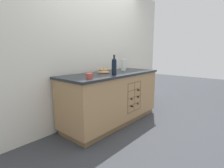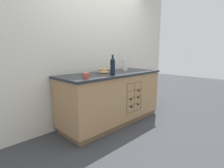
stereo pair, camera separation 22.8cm
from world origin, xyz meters
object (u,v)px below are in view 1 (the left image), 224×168
Objects in this scene: fruit_bowl at (104,70)px; ceramic_mug at (89,76)px; standing_wine_bottle at (114,66)px; white_pitcher at (124,65)px.

ceramic_mug is at bearing -152.66° from fruit_bowl.
fruit_bowl is 0.37m from standing_wine_bottle.
standing_wine_bottle is at bearing -1.48° from ceramic_mug.
fruit_bowl is at bearing 69.78° from standing_wine_bottle.
white_pitcher is 1.73× the size of ceramic_mug.
white_pitcher is at bearing 13.53° from ceramic_mug.
white_pitcher is at bearing 24.29° from standing_wine_bottle.
standing_wine_bottle is (-0.12, -0.34, 0.10)m from fruit_bowl.
ceramic_mug is at bearing 178.52° from standing_wine_bottle.
standing_wine_bottle reaches higher than ceramic_mug.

